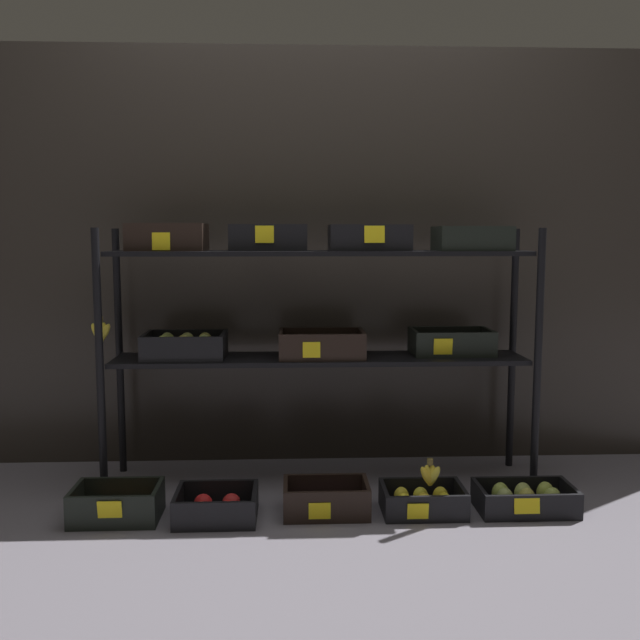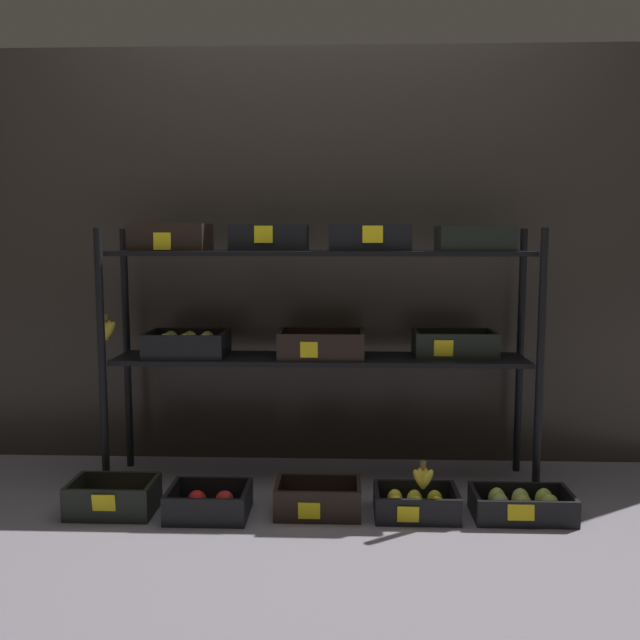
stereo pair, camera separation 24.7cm
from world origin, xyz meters
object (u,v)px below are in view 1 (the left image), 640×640
at_px(display_rack, 314,300).
at_px(crate_ground_pear, 525,499).
at_px(banana_bunch_loose, 430,475).
at_px(crate_ground_plum, 326,502).
at_px(crate_ground_apple_red, 216,508).
at_px(crate_ground_tangerine, 117,507).
at_px(crate_ground_lemon, 423,501).

xyz_separation_m(display_rack, crate_ground_pear, (0.82, -0.39, -0.75)).
bearing_deg(banana_bunch_loose, crate_ground_plum, 177.72).
relative_size(crate_ground_pear, banana_bunch_loose, 3.36).
bearing_deg(crate_ground_apple_red, crate_ground_plum, 4.58).
height_order(crate_ground_apple_red, crate_ground_pear, crate_ground_apple_red).
relative_size(crate_ground_tangerine, crate_ground_pear, 0.87).
distance_m(display_rack, crate_ground_pear, 1.18).
bearing_deg(crate_ground_plum, crate_ground_pear, -0.63).
bearing_deg(crate_ground_apple_red, display_rack, 46.78).
bearing_deg(crate_ground_pear, crate_ground_apple_red, -178.80).
xyz_separation_m(display_rack, banana_bunch_loose, (0.44, -0.40, -0.65)).
height_order(display_rack, banana_bunch_loose, display_rack).
height_order(crate_ground_plum, crate_ground_pear, crate_ground_plum).
bearing_deg(display_rack, crate_ground_lemon, -43.56).
height_order(crate_ground_plum, banana_bunch_loose, banana_bunch_loose).
distance_m(display_rack, crate_ground_plum, 0.85).
xyz_separation_m(crate_ground_apple_red, banana_bunch_loose, (0.83, 0.02, 0.11)).
relative_size(crate_ground_apple_red, crate_ground_lemon, 0.96).
distance_m(crate_ground_apple_red, crate_ground_pear, 1.21).
bearing_deg(banana_bunch_loose, crate_ground_tangerine, -179.74).
distance_m(crate_ground_plum, crate_ground_pear, 0.79).
distance_m(display_rack, banana_bunch_loose, 0.88).
bearing_deg(banana_bunch_loose, crate_ground_lemon, 160.31).
height_order(display_rack, crate_ground_tangerine, display_rack).
distance_m(crate_ground_apple_red, banana_bunch_loose, 0.83).
distance_m(display_rack, crate_ground_lemon, 0.95).
xyz_separation_m(crate_ground_pear, banana_bunch_loose, (-0.38, -0.01, 0.11)).
bearing_deg(crate_ground_plum, display_rack, 94.66).
bearing_deg(crate_ground_lemon, crate_ground_apple_red, -178.08).
bearing_deg(crate_ground_tangerine, crate_ground_plum, 1.54).
relative_size(crate_ground_tangerine, crate_ground_apple_red, 1.06).
xyz_separation_m(crate_ground_tangerine, crate_ground_plum, (0.80, 0.02, -0.00)).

